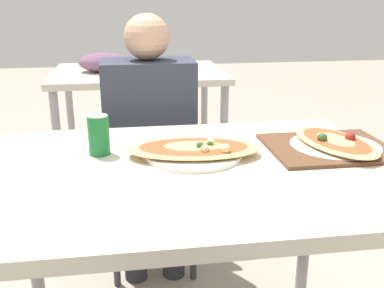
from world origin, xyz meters
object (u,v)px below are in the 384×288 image
at_px(soda_can, 99,135).
at_px(chair_far_seated, 149,161).
at_px(person_seated, 150,129).
at_px(pizza_second, 335,144).
at_px(pizza_main, 194,150).
at_px(dining_table, 189,190).

bearing_deg(soda_can, chair_far_seated, 73.40).
relative_size(person_seated, pizza_second, 3.04).
distance_m(person_seated, soda_can, 0.55).
height_order(chair_far_seated, soda_can, soda_can).
bearing_deg(person_seated, pizza_main, 100.59).
xyz_separation_m(chair_far_seated, pizza_main, (0.10, -0.67, 0.28)).
distance_m(dining_table, chair_far_seated, 0.79).
xyz_separation_m(person_seated, pizza_second, (0.57, -0.56, 0.09)).
distance_m(dining_table, pizza_second, 0.51).
distance_m(chair_far_seated, soda_can, 0.72).
distance_m(pizza_main, soda_can, 0.30).
bearing_deg(pizza_second, person_seated, 135.06).
bearing_deg(person_seated, chair_far_seated, -90.00).
height_order(dining_table, pizza_second, pizza_second).
relative_size(chair_far_seated, soda_can, 6.96).
distance_m(chair_far_seated, pizza_main, 0.74).
xyz_separation_m(soda_can, pizza_second, (0.75, -0.06, -0.04)).
xyz_separation_m(pizza_main, pizza_second, (0.46, -0.00, -0.00)).
relative_size(pizza_main, pizza_second, 1.13).
bearing_deg(soda_can, dining_table, -30.00).
bearing_deg(pizza_main, dining_table, -108.01).
bearing_deg(pizza_main, person_seated, 100.59).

